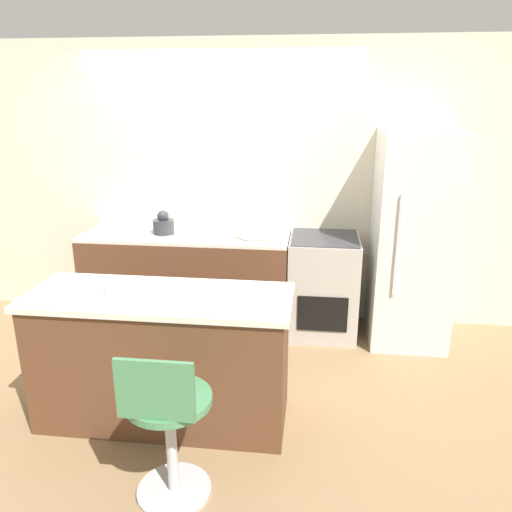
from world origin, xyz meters
name	(u,v)px	position (x,y,z in m)	size (l,w,h in m)	color
ground_plane	(211,341)	(0.00, 0.00, 0.00)	(14.00, 14.00, 0.00)	#8E704C
wall_back	(222,185)	(0.00, 0.69, 1.30)	(8.00, 0.06, 2.60)	beige
back_counter	(188,280)	(-0.28, 0.34, 0.45)	(1.89, 0.64, 0.91)	brown
kitchen_island	(163,357)	(-0.09, -1.11, 0.45)	(1.70, 0.64, 0.90)	brown
oven_range	(323,285)	(0.98, 0.34, 0.45)	(0.61, 0.65, 0.91)	#B7B2A8
refrigerator	(412,240)	(1.72, 0.31, 0.92)	(0.65, 0.73, 1.85)	silver
stool_chair	(168,426)	(0.16, -1.81, 0.45)	(0.46, 0.46, 0.94)	#B7B7BC
kettle	(163,224)	(-0.48, 0.30, 0.99)	(0.19, 0.19, 0.21)	#333338
mixing_bowl	(253,232)	(0.35, 0.30, 0.95)	(0.29, 0.29, 0.07)	white
fruit_bowl	(123,289)	(-0.32, -1.10, 0.93)	(0.23, 0.23, 0.05)	white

